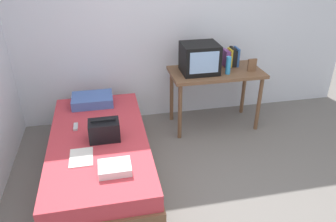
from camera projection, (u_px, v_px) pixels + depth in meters
The scene contains 14 objects.
ground_plane at pixel (210, 210), 3.06m from camera, with size 8.00×8.00×0.00m, color slate.
wall_back at pixel (167, 22), 4.17m from camera, with size 5.20×0.10×2.60m, color silver.
bed at pixel (101, 157), 3.41m from camera, with size 1.00×2.00×0.48m.
desk at pixel (216, 78), 4.15m from camera, with size 1.16×0.60×0.77m.
tv at pixel (200, 58), 3.97m from camera, with size 0.44×0.39×0.36m.
water_bottle at pixel (228, 65), 3.96m from camera, with size 0.06×0.06×0.22m, color #3399DB.
book_row at pixel (231, 57), 4.21m from camera, with size 0.18×0.17×0.24m.
picture_frame at pixel (252, 65), 4.05m from camera, with size 0.11×0.02×0.16m, color brown.
pillow at pixel (92, 100), 3.92m from camera, with size 0.48×0.35×0.11m, color #4766AD.
handbag at pixel (104, 130), 3.21m from camera, with size 0.30×0.20×0.22m.
magazine at pixel (81, 157), 2.99m from camera, with size 0.21×0.29×0.01m, color white.
remote_dark at pixel (119, 167), 2.85m from camera, with size 0.04×0.16×0.02m, color black.
remote_silver at pixel (76, 127), 3.45m from camera, with size 0.04×0.14×0.02m, color #B7B7BC.
folded_towel at pixel (115, 168), 2.80m from camera, with size 0.28×0.22×0.07m, color white.
Camera 1 is at (-0.84, -2.13, 2.26)m, focal length 34.90 mm.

